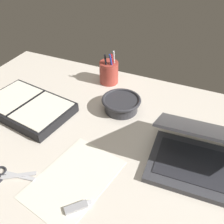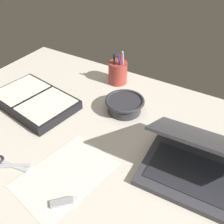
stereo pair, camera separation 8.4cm
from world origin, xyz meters
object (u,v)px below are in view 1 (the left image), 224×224
(pen_cup, at_px, (109,72))
(planner, at_px, (28,107))
(bowl, at_px, (121,104))
(scissors, at_px, (3,175))
(laptop, at_px, (213,157))

(pen_cup, xyz_separation_m, planner, (-0.20, -0.32, -0.03))
(pen_cup, bearing_deg, bowl, -52.68)
(scissors, bearing_deg, bowl, 44.37)
(laptop, height_order, bowl, laptop)
(bowl, bearing_deg, planner, -154.70)
(pen_cup, distance_m, planner, 0.37)
(laptop, bearing_deg, pen_cup, 143.27)
(laptop, distance_m, pen_cup, 0.57)
(bowl, relative_size, planner, 0.43)
(bowl, distance_m, pen_cup, 0.21)
(bowl, xyz_separation_m, scissors, (-0.19, -0.43, -0.03))
(bowl, relative_size, pen_cup, 0.94)
(laptop, xyz_separation_m, scissors, (-0.54, -0.28, -0.04))
(planner, bearing_deg, bowl, 33.56)
(pen_cup, distance_m, scissors, 0.60)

